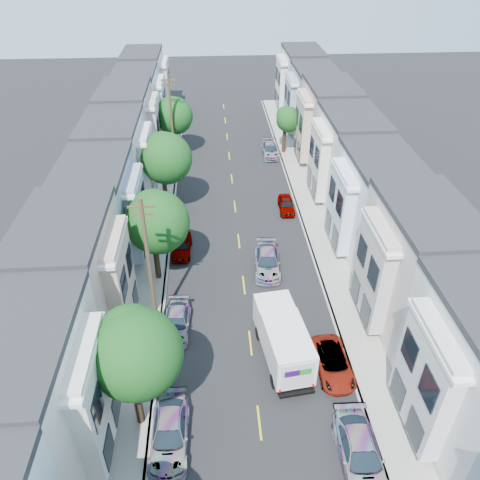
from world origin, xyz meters
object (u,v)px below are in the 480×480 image
at_px(utility_pole_near, 150,267).
at_px(parked_left_b, 170,434).
at_px(fedex_truck, 283,339).
at_px(parked_right_b, 333,363).
at_px(tree_c, 156,223).
at_px(parked_right_a, 360,455).
at_px(tree_d, 165,159).
at_px(parked_right_d, 270,150).
at_px(lead_sedan, 267,262).
at_px(parked_right_c, 286,205).
at_px(tree_e, 173,116).
at_px(utility_pole_far, 172,121).
at_px(tree_far_r, 288,120).
at_px(parked_left_d, 182,246).
at_px(tree_b, 135,354).
at_px(parked_left_c, 177,322).

xyz_separation_m(utility_pole_near, parked_left_b, (1.40, -8.84, -4.43)).
bearing_deg(fedex_truck, parked_right_b, -30.07).
xyz_separation_m(tree_c, parked_right_a, (11.20, -15.98, -4.41)).
bearing_deg(tree_d, utility_pole_near, -89.99).
bearing_deg(parked_right_d, parked_left_b, -105.06).
bearing_deg(lead_sedan, utility_pole_near, -140.27).
relative_size(tree_c, fedex_truck, 1.19).
height_order(lead_sedan, parked_right_a, parked_right_a).
relative_size(parked_left_b, parked_right_c, 1.28).
bearing_deg(utility_pole_near, tree_d, 90.01).
distance_m(tree_e, parked_right_c, 18.11).
height_order(parked_right_b, parked_right_c, parked_right_b).
height_order(utility_pole_far, parked_right_b, utility_pole_far).
relative_size(tree_c, tree_e, 1.08).
bearing_deg(parked_right_d, utility_pole_near, -111.99).
height_order(utility_pole_near, parked_right_c, utility_pole_near).
bearing_deg(tree_e, fedex_truck, -75.56).
relative_size(tree_far_r, parked_right_c, 1.49).
height_order(utility_pole_near, lead_sedan, utility_pole_near).
xyz_separation_m(utility_pole_far, parked_right_c, (11.20, -11.03, -4.54)).
height_order(parked_left_d, parked_right_d, same).
bearing_deg(tree_e, tree_far_r, -0.37).
height_order(parked_left_d, parked_right_b, parked_left_d).
relative_size(tree_c, parked_left_d, 1.83).
bearing_deg(tree_d, parked_left_b, -86.71).
relative_size(parked_left_b, parked_right_a, 0.96).
bearing_deg(parked_left_b, parked_left_d, 90.93).
bearing_deg(parked_right_b, parked_left_d, 124.37).
bearing_deg(utility_pole_near, parked_right_d, 68.14).
relative_size(tree_d, parked_right_a, 1.56).
distance_m(tree_far_r, parked_left_d, 23.30).
height_order(tree_b, tree_d, tree_b).
bearing_deg(utility_pole_far, parked_left_c, -86.96).
bearing_deg(tree_b, parked_left_c, 78.86).
xyz_separation_m(fedex_truck, parked_left_d, (-6.81, 12.02, -1.03)).
distance_m(lead_sedan, parked_right_d, 22.17).
distance_m(utility_pole_near, parked_right_a, 16.09).
height_order(tree_d, parked_right_b, tree_d).
height_order(tree_b, fedex_truck, tree_b).
bearing_deg(parked_right_a, tree_b, 164.81).
bearing_deg(lead_sedan, parked_left_b, -110.86).
distance_m(utility_pole_near, parked_left_d, 9.86).
height_order(tree_d, utility_pole_far, utility_pole_far).
distance_m(parked_left_b, parked_left_c, 8.48).
relative_size(parked_left_c, parked_right_d, 0.94).
height_order(tree_far_r, parked_right_c, tree_far_r).
relative_size(parked_left_d, parked_right_b, 0.92).
height_order(tree_far_r, fedex_truck, tree_far_r).
xyz_separation_m(tree_e, parked_left_d, (1.40, -19.89, -4.17)).
bearing_deg(utility_pole_far, parked_right_c, -44.55).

